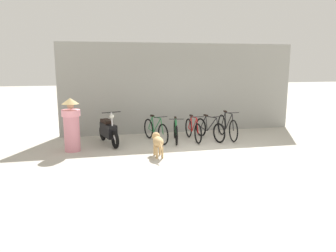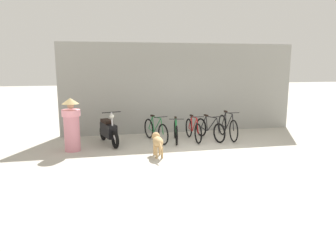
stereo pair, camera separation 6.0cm
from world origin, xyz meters
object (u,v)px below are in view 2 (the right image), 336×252
object	(u,v)px
person_in_robes	(72,124)
bicycle_1	(176,131)
motorcycle	(109,131)
bicycle_3	(210,129)
bicycle_4	(228,127)
bicycle_2	(193,130)
stray_dog	(158,141)
bicycle_0	(156,131)

from	to	relation	value
person_in_robes	bicycle_1	bearing A→B (deg)	-139.13
motorcycle	person_in_robes	bearing A→B (deg)	-76.56
bicycle_3	bicycle_4	bearing A→B (deg)	79.40
bicycle_4	motorcycle	size ratio (longest dim) A/B	1.06
bicycle_3	bicycle_4	world-z (taller)	bicycle_4
bicycle_3	bicycle_2	bearing A→B (deg)	-106.30
stray_dog	person_in_robes	size ratio (longest dim) A/B	0.66
bicycle_2	bicycle_4	size ratio (longest dim) A/B	0.88
person_in_robes	motorcycle	bearing A→B (deg)	-118.61
motorcycle	stray_dog	world-z (taller)	motorcycle
stray_dog	person_in_robes	world-z (taller)	person_in_robes
stray_dog	person_in_robes	distance (m)	2.55
bicycle_3	motorcycle	bearing A→B (deg)	-105.58
stray_dog	person_in_robes	xyz separation A→B (m)	(-2.29, 1.04, 0.38)
bicycle_1	person_in_robes	world-z (taller)	person_in_robes
bicycle_0	bicycle_3	world-z (taller)	bicycle_0
bicycle_4	bicycle_2	bearing A→B (deg)	-86.75
bicycle_0	bicycle_2	xyz separation A→B (m)	(1.23, -0.11, -0.01)
bicycle_1	bicycle_2	bearing A→B (deg)	105.87
bicycle_0	person_in_robes	distance (m)	2.66
bicycle_2	person_in_robes	xyz separation A→B (m)	(-3.78, -0.53, 0.44)
bicycle_0	person_in_robes	xyz separation A→B (m)	(-2.54, -0.64, 0.43)
bicycle_1	bicycle_4	size ratio (longest dim) A/B	0.86
bicycle_1	bicycle_3	bearing A→B (deg)	102.44
bicycle_1	bicycle_3	xyz separation A→B (m)	(1.16, 0.03, 0.01)
bicycle_2	motorcycle	xyz separation A→B (m)	(-2.73, 0.05, 0.08)
stray_dog	bicycle_3	bearing A→B (deg)	-52.47
bicycle_3	person_in_robes	bearing A→B (deg)	-97.61
bicycle_0	person_in_robes	bearing A→B (deg)	-91.81
bicycle_0	stray_dog	distance (m)	1.70
bicycle_1	bicycle_2	world-z (taller)	bicycle_2
person_in_robes	bicycle_3	bearing A→B (deg)	-140.93
bicycle_0	bicycle_3	xyz separation A→B (m)	(1.79, -0.13, -0.02)
bicycle_4	person_in_robes	xyz separation A→B (m)	(-4.98, -0.55, 0.40)
motorcycle	stray_dog	bearing A→B (deg)	21.89
bicycle_0	person_in_robes	world-z (taller)	person_in_robes
bicycle_2	person_in_robes	bearing A→B (deg)	-83.92
bicycle_1	bicycle_4	bearing A→B (deg)	103.15
bicycle_1	bicycle_0	bearing A→B (deg)	-93.71
bicycle_4	motorcycle	bearing A→B (deg)	-88.26
bicycle_2	bicycle_3	xyz separation A→B (m)	(0.56, -0.02, -0.01)
bicycle_0	bicycle_4	bearing A→B (deg)	72.16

